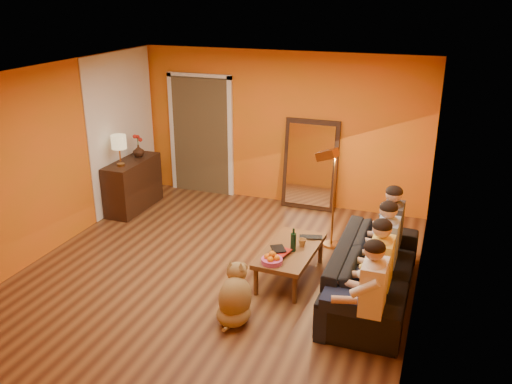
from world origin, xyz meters
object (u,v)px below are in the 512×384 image
(sofa, at_px, (373,272))
(coffee_table, at_px, (290,263))
(table_lamp, at_px, (120,151))
(person_far_left, at_px, (373,295))
(person_mid_left, at_px, (380,270))
(dog, at_px, (235,294))
(tumbler, at_px, (302,243))
(vase, at_px, (139,151))
(person_far_right, at_px, (392,231))
(person_mid_right, at_px, (387,249))
(wine_bottle, at_px, (293,240))
(laptop, at_px, (311,239))
(floor_lamp, at_px, (334,200))
(mirror_frame, at_px, (310,165))
(sideboard, at_px, (133,185))

(sofa, xyz_separation_m, coffee_table, (-1.06, 0.09, -0.13))
(table_lamp, height_order, person_far_left, table_lamp)
(person_mid_left, bearing_deg, dog, -157.98)
(person_mid_left, xyz_separation_m, tumbler, (-1.07, 0.66, -0.14))
(tumbler, relative_size, vase, 0.52)
(person_far_right, relative_size, tumbler, 11.49)
(table_lamp, relative_size, person_mid_right, 0.42)
(person_mid_left, height_order, wine_bottle, person_mid_left)
(coffee_table, distance_m, wine_bottle, 0.37)
(sofa, height_order, coffee_table, sofa)
(laptop, bearing_deg, floor_lamp, 65.35)
(wine_bottle, bearing_deg, mirror_frame, 99.89)
(sideboard, bearing_deg, laptop, -17.05)
(sideboard, xyz_separation_m, wine_bottle, (3.23, -1.43, 0.15))
(person_far_left, height_order, laptop, person_far_left)
(sideboard, xyz_separation_m, person_mid_right, (4.37, -1.37, 0.18))
(mirror_frame, height_order, table_lamp, mirror_frame)
(laptop, distance_m, vase, 3.63)
(person_far_left, relative_size, person_mid_left, 1.00)
(table_lamp, bearing_deg, tumbler, -16.23)
(mirror_frame, xyz_separation_m, coffee_table, (0.39, -2.46, -0.55))
(mirror_frame, bearing_deg, table_lamp, -153.68)
(person_far_right, bearing_deg, vase, 166.25)
(person_mid_left, bearing_deg, vase, 153.60)
(mirror_frame, height_order, coffee_table, mirror_frame)
(person_mid_right, height_order, laptop, person_mid_right)
(person_mid_right, xyz_separation_m, wine_bottle, (-1.14, -0.06, -0.03))
(coffee_table, relative_size, wine_bottle, 3.94)
(dog, distance_m, person_mid_right, 1.91)
(floor_lamp, xyz_separation_m, person_mid_left, (0.89, -1.63, -0.11))
(table_lamp, distance_m, laptop, 3.50)
(wine_bottle, height_order, laptop, wine_bottle)
(sideboard, bearing_deg, person_mid_right, -17.40)
(sofa, distance_m, laptop, 0.99)
(coffee_table, distance_m, person_far_left, 1.66)
(coffee_table, xyz_separation_m, vase, (-3.18, 1.63, 0.74))
(table_lamp, height_order, person_mid_left, table_lamp)
(floor_lamp, bearing_deg, table_lamp, -165.02)
(wine_bottle, bearing_deg, person_mid_right, 3.02)
(dog, relative_size, laptop, 2.29)
(dog, height_order, person_mid_left, person_mid_left)
(table_lamp, height_order, wine_bottle, table_lamp)
(person_mid_right, distance_m, laptop, 1.08)
(floor_lamp, bearing_deg, person_far_right, -16.34)
(sideboard, xyz_separation_m, coffee_table, (3.18, -1.38, -0.21))
(mirror_frame, distance_m, person_mid_right, 2.92)
(table_lamp, bearing_deg, laptop, -12.27)
(sofa, height_order, wine_bottle, wine_bottle)
(sofa, relative_size, person_far_left, 1.88)
(laptop, bearing_deg, table_lamp, 152.67)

